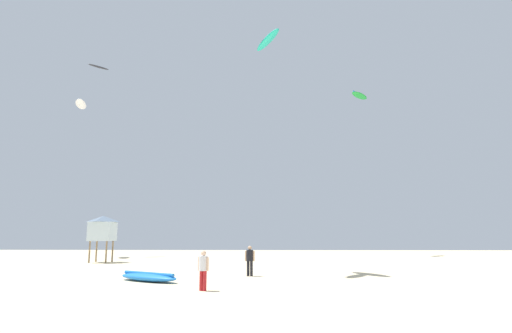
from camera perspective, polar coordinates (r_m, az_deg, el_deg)
ground_plane at (r=12.87m, az=-2.95°, el=-19.79°), size 120.00×120.00×0.00m
person_foreground at (r=18.67m, az=-7.21°, el=-13.46°), size 0.50×0.38×1.70m
person_midground at (r=25.20m, az=-0.85°, el=-12.42°), size 0.58×0.40×1.75m
kite_grounded_near at (r=23.05m, az=-14.49°, el=-14.38°), size 3.94×3.11×0.48m
lifeguard_tower at (r=40.77m, az=-20.19°, el=-7.88°), size 2.30×2.30×4.15m
kite_aloft_1 at (r=59.60m, az=-20.69°, el=12.60°), size 2.52×2.53×0.54m
kite_aloft_2 at (r=58.07m, az=13.94°, el=9.37°), size 3.19×3.58×0.57m
kite_aloft_3 at (r=55.65m, az=-22.77°, el=7.84°), size 2.42×4.28×0.57m
kite_aloft_4 at (r=31.63m, az=1.59°, el=16.83°), size 2.35×3.77×0.80m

